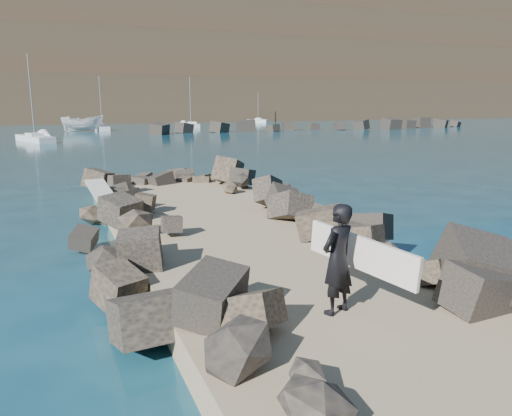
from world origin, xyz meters
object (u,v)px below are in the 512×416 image
(surfboard_resting, at_px, (103,197))
(boat_imported, at_px, (83,123))
(surfer_with_board, at_px, (341,258))
(sailboat_a, at_px, (35,139))

(surfboard_resting, relative_size, boat_imported, 0.42)
(surfer_with_board, distance_m, sailboat_a, 51.63)
(surfboard_resting, bearing_deg, surfer_with_board, -81.05)
(surfboard_resting, relative_size, sailboat_a, 0.28)
(boat_imported, distance_m, surfer_with_board, 70.43)
(surfboard_resting, bearing_deg, boat_imported, 80.12)
(surfboard_resting, xyz_separation_m, boat_imported, (3.00, 60.49, 0.11))
(surfer_with_board, relative_size, sailboat_a, 0.24)
(boat_imported, xyz_separation_m, sailboat_a, (-5.99, -19.15, -0.81))
(surfboard_resting, distance_m, boat_imported, 60.57)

